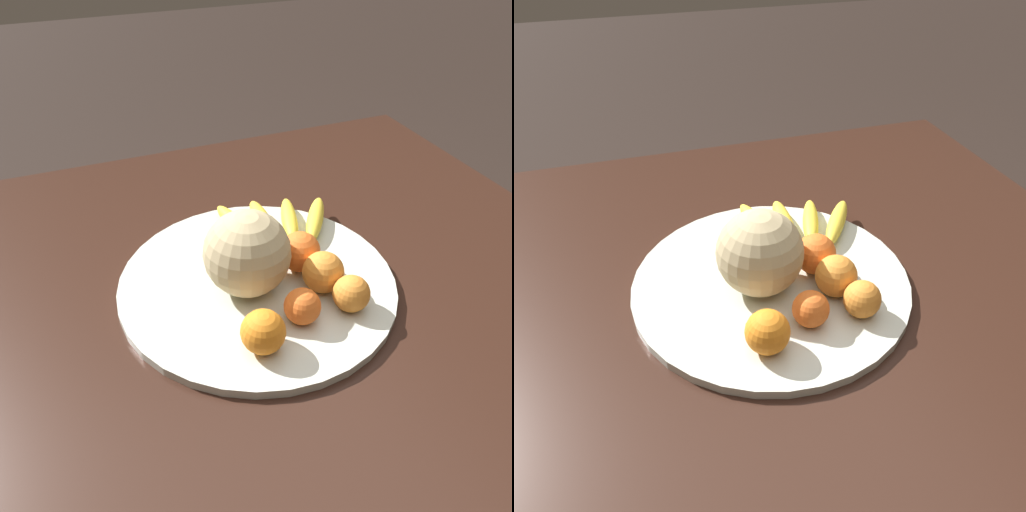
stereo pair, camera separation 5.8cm
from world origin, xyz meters
TOP-DOWN VIEW (x-y plane):
  - ground_plane at (0.00, 0.00)m, footprint 12.00×12.00m
  - kitchen_table at (0.00, 0.00)m, footprint 1.31×1.12m
  - fruit_bowl at (0.00, 0.02)m, footprint 0.48×0.48m
  - melon at (0.02, 0.03)m, footprint 0.14×0.14m
  - banana_bunch at (-0.09, -0.11)m, footprint 0.23×0.19m
  - orange_front_left at (0.05, 0.16)m, footprint 0.07×0.07m
  - orange_front_right at (-0.03, 0.13)m, footprint 0.06×0.06m
  - orange_mid_center at (-0.11, 0.14)m, footprint 0.06×0.06m
  - orange_back_left at (-0.09, 0.08)m, footprint 0.07×0.07m
  - orange_back_right at (-0.08, 0.01)m, footprint 0.07×0.07m

SIDE VIEW (x-z plane):
  - ground_plane at x=0.00m, z-range 0.00..0.00m
  - kitchen_table at x=0.00m, z-range 0.29..1.05m
  - fruit_bowl at x=0.00m, z-range 0.77..0.78m
  - banana_bunch at x=-0.09m, z-range 0.78..0.81m
  - orange_front_right at x=-0.03m, z-range 0.78..0.84m
  - orange_mid_center at x=-0.11m, z-range 0.78..0.84m
  - orange_front_left at x=0.05m, z-range 0.78..0.85m
  - orange_back_left at x=-0.09m, z-range 0.78..0.85m
  - orange_back_right at x=-0.08m, z-range 0.78..0.85m
  - melon at x=0.02m, z-range 0.78..0.92m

